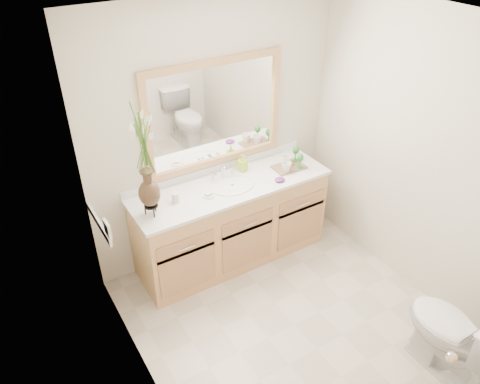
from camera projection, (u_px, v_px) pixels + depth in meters
floor at (294, 325)px, 3.88m from camera, size 2.60×2.60×0.00m
ceiling at (322, 27)px, 2.57m from camera, size 2.40×2.60×0.02m
wall_back at (215, 135)px, 4.15m from camera, size 2.40×0.02×2.40m
wall_front at (470, 335)px, 2.30m from camera, size 2.40×0.02×2.40m
wall_left at (141, 268)px, 2.70m from camera, size 0.02×2.60×2.40m
wall_right at (424, 162)px, 3.75m from camera, size 0.02×2.60×2.40m
vanity at (232, 223)px, 4.39m from camera, size 1.80×0.55×0.80m
counter at (231, 186)px, 4.16m from camera, size 1.84×0.57×0.03m
sink at (232, 191)px, 4.17m from camera, size 0.38×0.34×0.23m
mirror at (215, 114)px, 4.03m from camera, size 1.32×0.04×0.97m
switch_plate at (107, 229)px, 3.37m from camera, size 0.02×0.12×0.12m
toilet at (454, 335)px, 3.33m from camera, size 0.42×0.75×0.74m
flower_vase at (144, 152)px, 3.47m from camera, size 0.20×0.20×0.84m
tumbler at (176, 197)px, 3.91m from camera, size 0.07×0.07×0.08m
soap_dish at (209, 195)px, 3.99m from camera, size 0.10×0.10×0.03m
soap_bottle at (242, 164)px, 4.32m from camera, size 0.08×0.08×0.15m
purple_dish at (280, 180)px, 4.19m from camera, size 0.10×0.09×0.03m
tray at (289, 167)px, 4.40m from camera, size 0.31×0.21×0.01m
mug_left at (286, 167)px, 4.30m from camera, size 0.11×0.10×0.09m
mug_right at (287, 160)px, 4.39m from camera, size 0.13×0.13×0.10m
goblet_front at (300, 159)px, 4.32m from camera, size 0.06×0.06×0.14m
goblet_back at (296, 151)px, 4.44m from camera, size 0.07×0.07×0.15m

